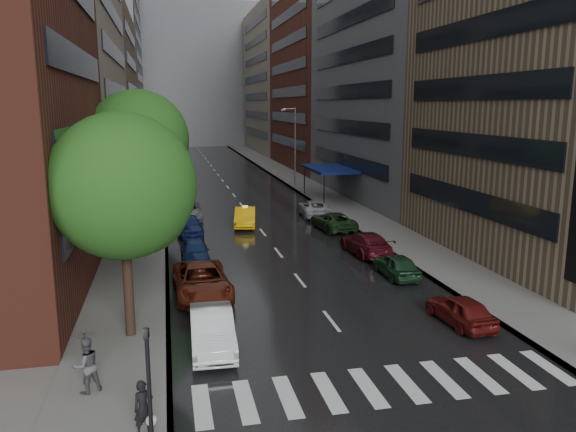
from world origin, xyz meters
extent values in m
plane|color=gray|center=(0.00, 0.00, 0.00)|extent=(220.00, 220.00, 0.00)
cube|color=black|center=(0.00, 50.00, 0.01)|extent=(14.00, 140.00, 0.01)
cube|color=gray|center=(-9.00, 50.00, 0.07)|extent=(4.00, 140.00, 0.15)
cube|color=gray|center=(9.00, 50.00, 0.07)|extent=(4.00, 140.00, 0.15)
cube|color=silver|center=(-6.10, -2.00, 0.01)|extent=(0.55, 2.80, 0.01)
cube|color=silver|center=(-4.70, -2.00, 0.01)|extent=(0.55, 2.80, 0.01)
cube|color=silver|center=(-3.30, -2.00, 0.01)|extent=(0.55, 2.80, 0.01)
cube|color=silver|center=(-1.90, -2.00, 0.01)|extent=(0.55, 2.80, 0.01)
cube|color=silver|center=(-0.50, -2.00, 0.01)|extent=(0.55, 2.80, 0.01)
cube|color=silver|center=(0.90, -2.00, 0.01)|extent=(0.55, 2.80, 0.01)
cube|color=silver|center=(2.30, -2.00, 0.01)|extent=(0.55, 2.80, 0.01)
cube|color=silver|center=(3.70, -2.00, 0.01)|extent=(0.55, 2.80, 0.01)
cube|color=silver|center=(5.10, -2.00, 0.01)|extent=(0.55, 2.80, 0.01)
cube|color=silver|center=(6.50, -2.00, 0.01)|extent=(0.55, 2.80, 0.01)
cube|color=gray|center=(-15.00, 36.00, 17.00)|extent=(8.00, 28.00, 34.00)
cube|color=#937A5B|center=(-15.00, 64.00, 11.00)|extent=(8.00, 28.00, 22.00)
cube|color=slate|center=(-15.00, 94.00, 19.00)|extent=(8.00, 32.00, 38.00)
cube|color=#937A5B|center=(15.00, 12.00, 15.00)|extent=(8.00, 20.00, 30.00)
cube|color=slate|center=(15.00, 36.00, 12.00)|extent=(8.00, 28.00, 24.00)
cube|color=maroon|center=(15.00, 64.00, 18.00)|extent=(8.00, 28.00, 36.00)
cube|color=gray|center=(15.00, 94.00, 14.00)|extent=(8.00, 32.00, 28.00)
cube|color=slate|center=(0.00, 118.00, 16.00)|extent=(40.00, 14.00, 32.00)
cylinder|color=#382619|center=(-8.60, 4.01, 2.53)|extent=(0.40, 0.40, 5.06)
sphere|color=#1E5116|center=(-8.60, 4.01, 6.33)|extent=(5.79, 5.79, 5.79)
cylinder|color=#382619|center=(-8.60, 19.29, 2.87)|extent=(0.40, 0.40, 5.73)
sphere|color=#1E5116|center=(-8.60, 19.29, 7.16)|extent=(6.55, 6.55, 6.55)
cylinder|color=#382619|center=(-8.60, 30.84, 2.55)|extent=(0.40, 0.40, 5.11)
sphere|color=#1E5116|center=(-8.60, 30.84, 6.38)|extent=(5.84, 5.84, 5.84)
imported|color=#ECAF0C|center=(-0.98, 24.44, 0.75)|extent=(2.32, 4.76, 1.50)
imported|color=white|center=(-5.40, 2.30, 0.78)|extent=(1.76, 4.76, 1.56)
imported|color=maroon|center=(-5.40, 8.54, 0.80)|extent=(2.95, 5.91, 1.61)
imported|color=#10234C|center=(-5.40, 14.74, 0.71)|extent=(1.69, 4.18, 1.42)
imported|color=#111B4F|center=(-5.40, 22.24, 0.73)|extent=(1.98, 4.40, 1.46)
imported|color=gray|center=(-5.40, 27.90, 0.75)|extent=(2.54, 5.44, 1.51)
imported|color=#111650|center=(-5.40, 33.67, 0.69)|extent=(1.83, 4.28, 1.37)
imported|color=#601413|center=(5.40, 2.48, 0.66)|extent=(1.84, 4.00, 1.33)
imported|color=#1A3A22|center=(5.40, 9.51, 0.67)|extent=(1.59, 3.93, 1.34)
imported|color=#501019|center=(5.40, 14.42, 0.73)|extent=(2.31, 5.14, 1.46)
imported|color=#183216|center=(5.40, 21.68, 0.69)|extent=(2.78, 5.18, 1.38)
imported|color=#A1A2A7|center=(5.40, 27.27, 0.71)|extent=(2.73, 5.25, 1.41)
imported|color=black|center=(-7.82, -3.42, 0.96)|extent=(0.70, 0.59, 1.62)
sphere|color=white|center=(-7.62, -3.52, 0.60)|extent=(0.32, 0.32, 0.32)
imported|color=#525157|center=(-9.72, -0.56, 1.09)|extent=(1.15, 1.07, 1.89)
imported|color=black|center=(-9.72, -0.56, 1.80)|extent=(0.96, 0.98, 0.88)
cylinder|color=black|center=(-7.60, -4.00, 1.75)|extent=(0.12, 0.12, 3.20)
imported|color=black|center=(-7.60, -4.00, 3.15)|extent=(0.18, 0.15, 0.90)
cylinder|color=gray|center=(-7.80, 30.00, 4.65)|extent=(0.18, 0.18, 9.00)
cube|color=gray|center=(-6.40, 30.00, 8.85)|extent=(0.50, 0.22, 0.16)
cylinder|color=gray|center=(7.80, 45.00, 4.65)|extent=(0.18, 0.18, 9.00)
cube|color=gray|center=(6.40, 45.00, 8.85)|extent=(0.50, 0.22, 0.16)
cube|color=navy|center=(9.00, 35.00, 3.15)|extent=(4.00, 8.00, 0.25)
cylinder|color=black|center=(7.40, 31.20, 1.65)|extent=(0.12, 0.12, 3.00)
cylinder|color=black|center=(7.40, 38.80, 1.65)|extent=(0.12, 0.12, 3.00)
camera|label=1|loc=(-6.89, -18.57, 9.46)|focal=35.00mm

